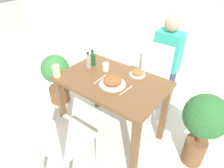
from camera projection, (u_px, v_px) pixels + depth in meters
The scene contains 15 objects.
ground_plane at pixel (112, 133), 2.38m from camera, with size 16.00×16.00×0.00m, color silver.
dining_table at pixel (112, 90), 2.03m from camera, with size 1.05×0.69×0.76m.
chair_near at pixel (56, 138), 1.69m from camera, with size 0.42×0.42×0.88m.
chair_far at pixel (151, 75), 2.54m from camera, with size 0.42×0.42×0.88m.
food_plate at pixel (113, 81), 1.86m from camera, with size 0.25×0.25×0.09m.
side_plate at pixel (138, 73), 2.01m from camera, with size 0.16×0.16×0.06m.
drink_cup at pixel (106, 67), 2.09m from camera, with size 0.07×0.07×0.08m.
juice_glass at pixel (57, 71), 1.98m from camera, with size 0.08×0.08×0.12m.
sauce_bottle at pixel (93, 59), 2.18m from camera, with size 0.06×0.06×0.18m.
condiment_bottle at pixel (88, 62), 2.12m from camera, with size 0.06×0.06×0.18m.
fork_utensil at pixel (100, 79), 1.96m from camera, with size 0.02×0.20×0.00m.
spoon_utensil at pixel (126, 90), 1.80m from camera, with size 0.02×0.19×0.00m.
potted_plant_left at pixel (56, 75), 2.68m from camera, with size 0.37×0.37×0.70m.
potted_plant_right at pixel (204, 123), 1.78m from camera, with size 0.40×0.40×0.81m.
person_figure at pixel (166, 60), 2.71m from camera, with size 0.34×0.22×1.17m.
Camera 1 is at (1.01, -1.31, 1.82)m, focal length 32.00 mm.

